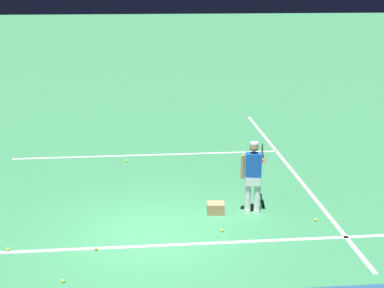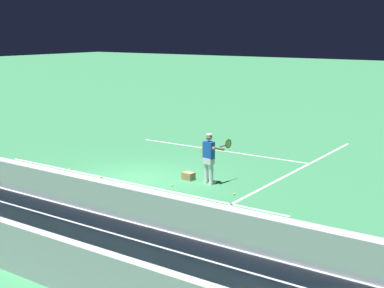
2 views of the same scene
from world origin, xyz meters
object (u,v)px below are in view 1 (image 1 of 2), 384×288
tennis_player (253,176)px  tennis_ball_midcourt (8,249)px  ball_box_cardboard (216,208)px  tennis_ball_near_player (315,220)px  tennis_ball_on_baseline (63,281)px  tennis_ball_by_box (222,230)px  tennis_ball_toward_net (96,249)px  tennis_ball_far_right (127,161)px

tennis_player → tennis_ball_midcourt: size_ratio=25.98×
ball_box_cardboard → tennis_ball_near_player: (2.19, -0.63, -0.10)m
tennis_ball_midcourt → tennis_ball_on_baseline: 1.83m
tennis_ball_midcourt → tennis_ball_by_box: same height
tennis_ball_toward_net → tennis_ball_on_baseline: size_ratio=1.00×
tennis_ball_near_player → tennis_ball_toward_net: bearing=-169.3°
tennis_ball_near_player → tennis_ball_on_baseline: (-5.34, -2.08, 0.00)m
tennis_ball_far_right → tennis_ball_on_baseline: bearing=-98.5°
ball_box_cardboard → tennis_ball_on_baseline: ball_box_cardboard is taller
tennis_ball_midcourt → tennis_ball_on_baseline: (1.27, -1.32, 0.00)m
ball_box_cardboard → tennis_ball_midcourt: 4.63m
tennis_ball_toward_net → tennis_ball_on_baseline: 1.27m
tennis_ball_far_right → tennis_ball_by_box: same height
ball_box_cardboard → tennis_ball_near_player: 2.29m
tennis_player → tennis_ball_by_box: 1.55m
tennis_ball_near_player → tennis_ball_toward_net: (-4.84, -0.91, 0.00)m
ball_box_cardboard → tennis_ball_far_right: size_ratio=6.06×
tennis_ball_near_player → tennis_ball_on_baseline: size_ratio=1.00×
tennis_player → tennis_ball_by_box: size_ratio=25.98×
tennis_ball_far_right → tennis_ball_toward_net: (-0.49, -5.48, 0.00)m
tennis_player → ball_box_cardboard: bearing=179.7°
tennis_ball_far_right → tennis_ball_near_player: bearing=-46.4°
tennis_ball_far_right → tennis_ball_midcourt: (-2.26, -5.33, 0.00)m
tennis_player → tennis_ball_near_player: tennis_player is taller
tennis_ball_midcourt → tennis_ball_by_box: (4.42, 0.42, 0.00)m
tennis_ball_far_right → tennis_ball_midcourt: same height
tennis_ball_near_player → tennis_ball_midcourt: size_ratio=1.00×
tennis_ball_near_player → tennis_ball_on_baseline: 5.73m
tennis_ball_near_player → tennis_ball_on_baseline: same height
tennis_ball_far_right → tennis_ball_near_player: (4.35, -4.57, 0.00)m
tennis_ball_near_player → tennis_ball_on_baseline: bearing=-158.7°
tennis_player → tennis_ball_by_box: tennis_player is taller
tennis_ball_far_right → tennis_ball_midcourt: size_ratio=1.00×
ball_box_cardboard → tennis_ball_by_box: ball_box_cardboard is taller
tennis_ball_toward_net → ball_box_cardboard: bearing=30.3°
ball_box_cardboard → tennis_ball_toward_net: bearing=-149.7°
tennis_ball_toward_net → tennis_ball_on_baseline: same height
tennis_ball_near_player → tennis_ball_toward_net: 4.92m
tennis_ball_midcourt → tennis_player: bearing=14.7°
tennis_ball_toward_net → tennis_ball_by_box: 2.71m
tennis_player → tennis_ball_midcourt: bearing=-165.3°
tennis_ball_near_player → tennis_ball_far_right: bearing=133.6°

